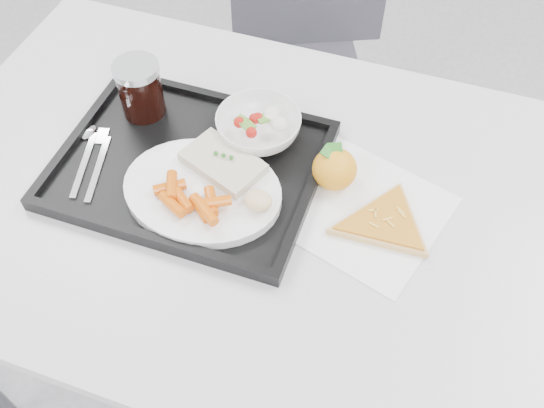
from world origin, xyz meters
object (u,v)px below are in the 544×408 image
(cola_glass, at_px, (140,88))
(pizza_slice, at_px, (385,223))
(dinner_plate, at_px, (203,191))
(chair, at_px, (295,44))
(tangerine, at_px, (335,169))
(salad_bowl, at_px, (259,127))
(table, at_px, (252,215))
(tray, at_px, (190,166))

(cola_glass, height_order, pizza_slice, cola_glass)
(dinner_plate, bearing_deg, chair, 94.80)
(tangerine, bearing_deg, chair, 113.11)
(salad_bowl, bearing_deg, tangerine, -17.26)
(salad_bowl, distance_m, tangerine, 0.16)
(pizza_slice, bearing_deg, cola_glass, 168.05)
(table, bearing_deg, tangerine, 28.01)
(dinner_plate, bearing_deg, tangerine, 29.10)
(dinner_plate, xyz_separation_m, tangerine, (0.20, 0.11, 0.01))
(tray, bearing_deg, pizza_slice, -1.48)
(salad_bowl, relative_size, pizza_slice, 0.57)
(table, distance_m, salad_bowl, 0.16)
(table, distance_m, chair, 0.70)
(chair, xyz_separation_m, salad_bowl, (0.10, -0.55, 0.25))
(chair, height_order, salad_bowl, chair)
(cola_glass, bearing_deg, salad_bowl, 2.32)
(cola_glass, bearing_deg, tangerine, -5.86)
(tray, distance_m, salad_bowl, 0.14)
(tray, height_order, tangerine, tangerine)
(table, relative_size, pizza_slice, 4.47)
(tray, xyz_separation_m, dinner_plate, (0.05, -0.06, 0.02))
(table, relative_size, chair, 1.29)
(table, distance_m, dinner_plate, 0.12)
(table, height_order, salad_bowl, salad_bowl)
(tangerine, relative_size, pizza_slice, 0.29)
(table, xyz_separation_m, salad_bowl, (-0.03, 0.12, 0.11))
(tangerine, bearing_deg, table, -151.99)
(tray, relative_size, pizza_slice, 1.68)
(dinner_plate, height_order, salad_bowl, salad_bowl)
(cola_glass, bearing_deg, dinner_plate, -39.19)
(tray, relative_size, dinner_plate, 1.67)
(table, bearing_deg, tray, 173.73)
(table, xyz_separation_m, tray, (-0.12, 0.01, 0.08))
(chair, xyz_separation_m, tangerine, (0.26, -0.60, 0.25))
(table, distance_m, tray, 0.14)
(chair, bearing_deg, salad_bowl, -79.53)
(tangerine, bearing_deg, pizza_slice, -31.22)
(dinner_plate, xyz_separation_m, salad_bowl, (0.04, 0.16, 0.01))
(salad_bowl, bearing_deg, cola_glass, -177.68)
(cola_glass, bearing_deg, chair, 77.73)
(pizza_slice, bearing_deg, table, -179.01)
(table, relative_size, dinner_plate, 4.44)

